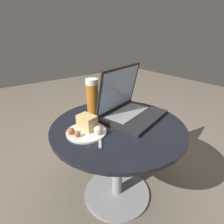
{
  "coord_description": "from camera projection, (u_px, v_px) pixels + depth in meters",
  "views": [
    {
      "loc": [
        -0.5,
        -0.61,
        0.93
      ],
      "look_at": [
        -0.02,
        0.02,
        0.56
      ],
      "focal_mm": 28.0,
      "sensor_mm": 36.0,
      "label": 1
    }
  ],
  "objects": [
    {
      "name": "table",
      "position": [
        118.0,
        146.0,
        0.95
      ],
      "size": [
        0.68,
        0.68,
        0.49
      ],
      "color": "#9E9EA3",
      "rests_on": "ground_plane"
    },
    {
      "name": "snack_plate",
      "position": [
        87.0,
        127.0,
        0.82
      ],
      "size": [
        0.19,
        0.19,
        0.08
      ],
      "color": "silver",
      "rests_on": "table"
    },
    {
      "name": "napkin",
      "position": [
        87.0,
        131.0,
        0.84
      ],
      "size": [
        0.19,
        0.14,
        0.0
      ],
      "color": "#B7332D",
      "rests_on": "table"
    },
    {
      "name": "beer_glass",
      "position": [
        92.0,
        97.0,
        0.96
      ],
      "size": [
        0.07,
        0.07,
        0.21
      ],
      "color": "#C6701E",
      "rests_on": "table"
    },
    {
      "name": "laptop",
      "position": [
        128.0,
        107.0,
        0.97
      ],
      "size": [
        0.4,
        0.34,
        0.27
      ],
      "color": "#232326",
      "rests_on": "table"
    },
    {
      "name": "ground_plane",
      "position": [
        117.0,
        192.0,
        1.1
      ],
      "size": [
        6.0,
        6.0,
        0.0
      ],
      "primitive_type": "plane",
      "color": "#726656"
    },
    {
      "name": "fork",
      "position": [
        100.0,
        135.0,
        0.8
      ],
      "size": [
        0.1,
        0.15,
        0.01
      ],
      "color": "#B2B2B7",
      "rests_on": "table"
    }
  ]
}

